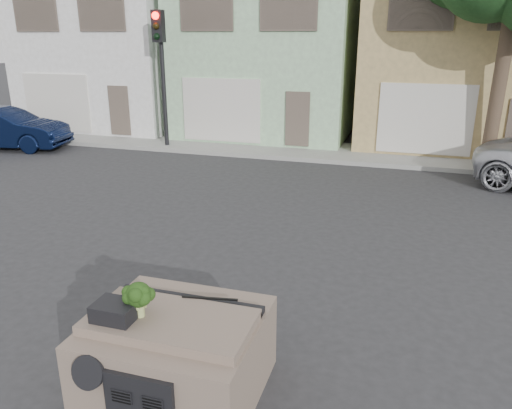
% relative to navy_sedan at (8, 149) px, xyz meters
% --- Properties ---
extents(ground_plane, '(120.00, 120.00, 0.00)m').
position_rel_navy_sedan_xyz_m(ground_plane, '(12.43, -7.75, 0.00)').
color(ground_plane, '#303033').
rests_on(ground_plane, ground).
extents(sidewalk, '(40.00, 3.00, 0.15)m').
position_rel_navy_sedan_xyz_m(sidewalk, '(12.43, 2.75, 0.07)').
color(sidewalk, gray).
rests_on(sidewalk, ground).
extents(townhouse_white, '(7.20, 8.20, 7.55)m').
position_rel_navy_sedan_xyz_m(townhouse_white, '(1.43, 6.75, 3.77)').
color(townhouse_white, white).
rests_on(townhouse_white, ground).
extents(townhouse_mint, '(7.20, 8.20, 7.55)m').
position_rel_navy_sedan_xyz_m(townhouse_mint, '(8.93, 6.75, 3.77)').
color(townhouse_mint, '#A2CD9F').
rests_on(townhouse_mint, ground).
extents(townhouse_tan, '(7.20, 8.20, 7.55)m').
position_rel_navy_sedan_xyz_m(townhouse_tan, '(16.43, 6.75, 3.77)').
color(townhouse_tan, tan).
rests_on(townhouse_tan, ground).
extents(navy_sedan, '(4.97, 2.49, 1.56)m').
position_rel_navy_sedan_xyz_m(navy_sedan, '(0.00, 0.00, 0.00)').
color(navy_sedan, black).
rests_on(navy_sedan, ground).
extents(traffic_signal, '(0.40, 0.40, 5.10)m').
position_rel_navy_sedan_xyz_m(traffic_signal, '(5.93, 1.75, 2.55)').
color(traffic_signal, black).
rests_on(traffic_signal, ground).
extents(tree_near, '(4.40, 4.00, 8.50)m').
position_rel_navy_sedan_xyz_m(tree_near, '(17.43, 2.05, 4.25)').
color(tree_near, '#1C411B').
rests_on(tree_near, ground).
extents(car_dashboard, '(2.00, 1.80, 1.12)m').
position_rel_navy_sedan_xyz_m(car_dashboard, '(12.43, -10.75, 0.56)').
color(car_dashboard, '#786657').
rests_on(car_dashboard, ground).
extents(instrument_hump, '(0.48, 0.38, 0.20)m').
position_rel_navy_sedan_xyz_m(instrument_hump, '(11.85, -11.10, 1.22)').
color(instrument_hump, black).
rests_on(instrument_hump, car_dashboard).
extents(wiper_arm, '(0.69, 0.15, 0.02)m').
position_rel_navy_sedan_xyz_m(wiper_arm, '(12.71, -10.37, 1.13)').
color(wiper_arm, black).
rests_on(wiper_arm, car_dashboard).
extents(broccoli, '(0.45, 0.45, 0.44)m').
position_rel_navy_sedan_xyz_m(broccoli, '(12.09, -10.97, 1.34)').
color(broccoli, '#1A350F').
rests_on(broccoli, car_dashboard).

